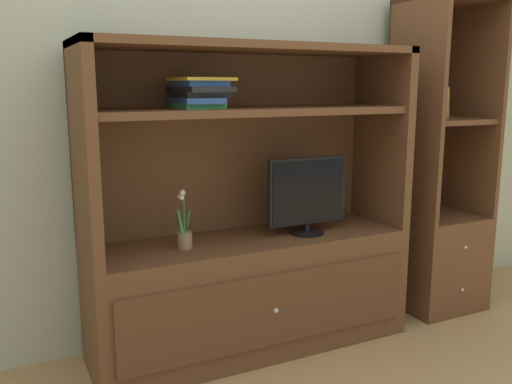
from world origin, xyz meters
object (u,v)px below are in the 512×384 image
potted_plant (184,235)px  magazine_stack (199,93)px  upright_book_row (430,101)px  tv_monitor (308,195)px  bookshelf_tall (436,213)px  media_console (251,257)px

potted_plant → magazine_stack: 0.68m
magazine_stack → upright_book_row: size_ratio=1.42×
tv_monitor → magazine_stack: bearing=173.7°
magazine_stack → upright_book_row: bearing=-0.2°
tv_monitor → upright_book_row: bearing=3.9°
tv_monitor → potted_plant: (-0.67, 0.04, -0.15)m
magazine_stack → upright_book_row: (1.44, -0.00, -0.06)m
tv_monitor → bookshelf_tall: bearing=4.1°
upright_book_row → potted_plant: bearing=-179.1°
media_console → bookshelf_tall: bearing=0.2°
media_console → magazine_stack: bearing=-179.3°
magazine_stack → bookshelf_tall: bookshelf_tall is taller
media_console → bookshelf_tall: size_ratio=0.90×
potted_plant → bookshelf_tall: size_ratio=0.16×
tv_monitor → bookshelf_tall: 1.01m
magazine_stack → bookshelf_tall: 1.73m
media_console → tv_monitor: 0.44m
bookshelf_tall → upright_book_row: bookshelf_tall is taller
magazine_stack → bookshelf_tall: (1.56, 0.01, -0.75)m
bookshelf_tall → upright_book_row: size_ratio=7.82×
tv_monitor → bookshelf_tall: bookshelf_tall is taller
tv_monitor → magazine_stack: size_ratio=1.34×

